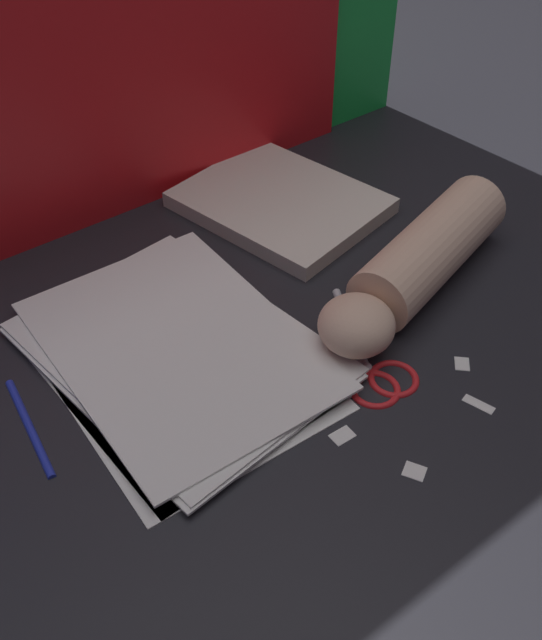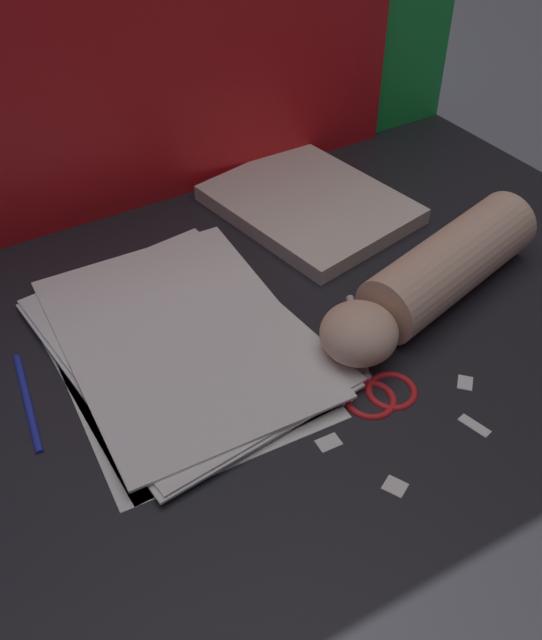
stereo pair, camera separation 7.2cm
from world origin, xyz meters
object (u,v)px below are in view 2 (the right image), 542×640
object	(u,v)px
paper_stack	(179,343)
hand_forearm	(433,278)
book_closed	(310,204)
scissors	(365,373)

from	to	relation	value
paper_stack	hand_forearm	distance (m)	0.28
book_closed	scissors	bearing A→B (deg)	-113.61
hand_forearm	scissors	bearing A→B (deg)	-158.27
scissors	hand_forearm	bearing A→B (deg)	21.73
paper_stack	scissors	distance (m)	0.19
hand_forearm	paper_stack	bearing A→B (deg)	162.49
paper_stack	hand_forearm	xyz separation A→B (m)	(0.27, -0.08, 0.03)
paper_stack	book_closed	world-z (taller)	book_closed
paper_stack	hand_forearm	world-z (taller)	hand_forearm
paper_stack	scissors	xyz separation A→B (m)	(0.14, -0.14, -0.00)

